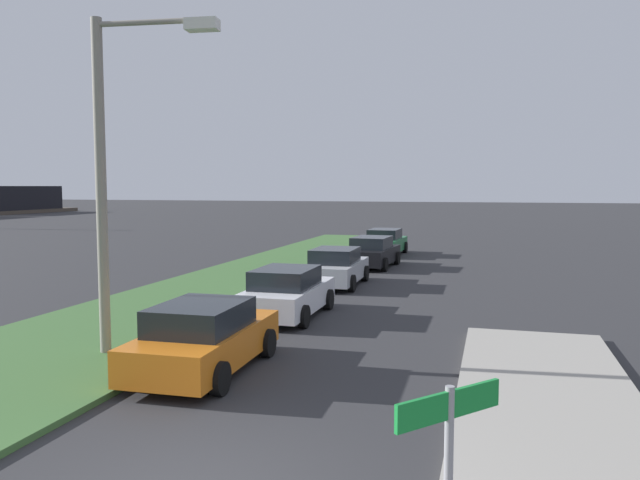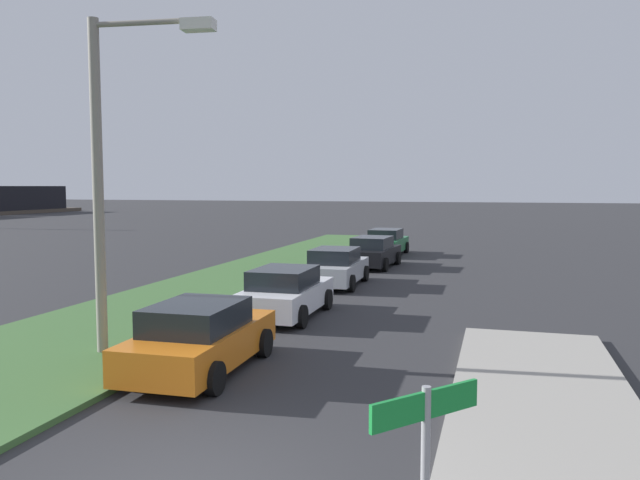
{
  "view_description": "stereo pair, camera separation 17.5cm",
  "coord_description": "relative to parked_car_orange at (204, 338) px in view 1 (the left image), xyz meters",
  "views": [
    {
      "loc": [
        -6.66,
        -3.5,
        3.85
      ],
      "look_at": [
        18.23,
        3.47,
        1.63
      ],
      "focal_mm": 35.09,
      "sensor_mm": 36.0,
      "label": 1
    },
    {
      "loc": [
        -6.61,
        -3.66,
        3.85
      ],
      "look_at": [
        18.23,
        3.47,
        1.63
      ],
      "focal_mm": 35.09,
      "sensor_mm": 36.0,
      "label": 2
    }
  ],
  "objects": [
    {
      "name": "grass_median",
      "position": [
        5.04,
        3.91,
        -0.66
      ],
      "size": [
        60.0,
        6.0,
        0.12
      ],
      "primitive_type": "cube",
      "color": "#3D6633",
      "rests_on": "ground"
    },
    {
      "name": "parked_car_orange",
      "position": [
        0.0,
        0.0,
        0.0
      ],
      "size": [
        4.34,
        2.09,
        1.47
      ],
      "rotation": [
        0.0,
        0.0,
        0.02
      ],
      "color": "orange",
      "rests_on": "ground"
    },
    {
      "name": "parked_car_white",
      "position": [
        5.69,
        0.1,
        0.0
      ],
      "size": [
        4.31,
        2.04,
        1.47
      ],
      "rotation": [
        0.0,
        0.0,
        0.01
      ],
      "color": "silver",
      "rests_on": "ground"
    },
    {
      "name": "parked_car_silver",
      "position": [
        11.74,
        0.15,
        0.0
      ],
      "size": [
        4.33,
        2.08,
        1.47
      ],
      "rotation": [
        0.0,
        0.0,
        0.02
      ],
      "color": "#B2B5BA",
      "rests_on": "ground"
    },
    {
      "name": "parked_car_black",
      "position": [
        17.58,
        -0.18,
        0.0
      ],
      "size": [
        4.4,
        2.21,
        1.47
      ],
      "rotation": [
        0.0,
        0.0,
        -0.06
      ],
      "color": "black",
      "rests_on": "ground"
    },
    {
      "name": "parked_car_green",
      "position": [
        23.11,
        0.15,
        0.0
      ],
      "size": [
        4.35,
        2.11,
        1.47
      ],
      "rotation": [
        0.0,
        0.0,
        -0.03
      ],
      "color": "#1E6B38",
      "rests_on": "ground"
    },
    {
      "name": "streetlight",
      "position": [
        0.48,
        2.31,
        3.67
      ],
      "size": [
        0.61,
        2.87,
        7.5
      ],
      "color": "gray",
      "rests_on": "ground"
    }
  ]
}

